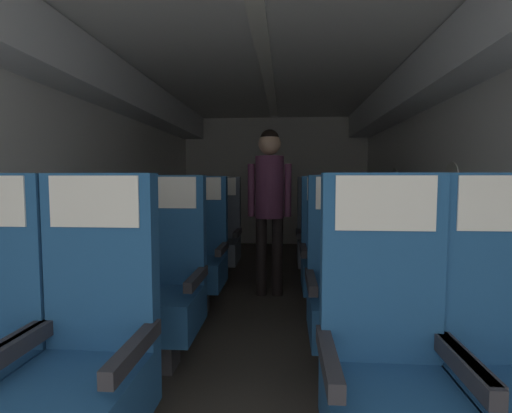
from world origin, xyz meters
name	(u,v)px	position (x,y,z in m)	size (l,w,h in m)	color
ground	(264,309)	(0.00, 3.38, -0.01)	(3.47, 7.17, 0.02)	#3D3833
fuselage_shell	(266,128)	(0.00, 3.64, 1.64)	(3.35, 6.82, 2.28)	silver
seat_a_left_aisle	(86,358)	(-0.55, 1.36, 0.50)	(0.48, 0.51, 1.18)	#38383D
seat_a_right_window	(388,371)	(0.55, 1.34, 0.50)	(0.48, 0.51, 1.18)	#38383D
seat_b_left_window	(96,284)	(-1.00, 2.30, 0.50)	(0.48, 0.51, 1.18)	#38383D
seat_b_left_aisle	(166,286)	(-0.55, 2.31, 0.50)	(0.48, 0.51, 1.18)	#38383D
seat_b_right_aisle	(421,292)	(0.98, 2.30, 0.50)	(0.48, 0.51, 1.18)	#38383D
seat_b_right_window	(346,290)	(0.55, 2.30, 0.50)	(0.48, 0.51, 1.18)	#38383D
seat_c_left_window	(151,254)	(-0.99, 3.26, 0.50)	(0.48, 0.51, 1.18)	#38383D
seat_c_left_aisle	(200,255)	(-0.56, 3.28, 0.50)	(0.48, 0.51, 1.18)	#38383D
seat_c_right_aisle	(381,258)	(0.99, 3.27, 0.50)	(0.48, 0.51, 1.18)	#38383D
seat_c_right_window	(328,257)	(0.55, 3.27, 0.50)	(0.48, 0.51, 1.18)	#38383D
seat_d_left_window	(181,238)	(-0.99, 4.22, 0.50)	(0.48, 0.51, 1.18)	#38383D
seat_d_left_aisle	(219,238)	(-0.55, 4.22, 0.50)	(0.48, 0.51, 1.18)	#38383D
seat_d_right_aisle	(359,239)	(1.00, 4.24, 0.50)	(0.48, 0.51, 1.18)	#38383D
seat_d_right_window	(318,239)	(0.55, 4.22, 0.50)	(0.48, 0.51, 1.18)	#38383D
flight_attendant	(269,194)	(0.03, 3.77, 1.01)	(0.43, 0.28, 1.64)	black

